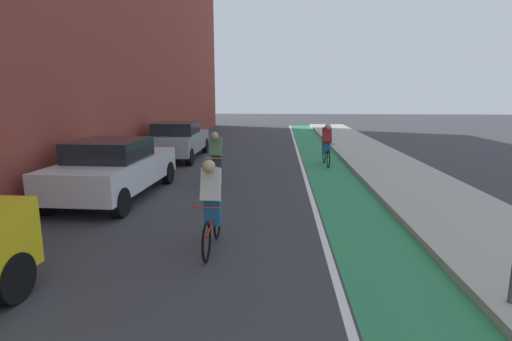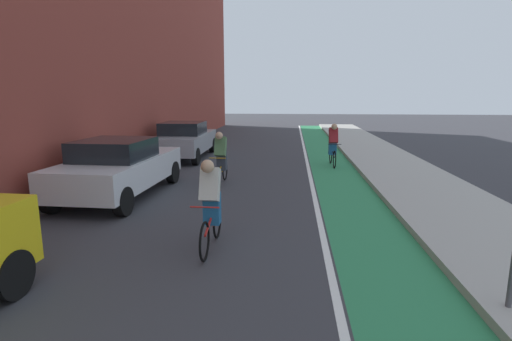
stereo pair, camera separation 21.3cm
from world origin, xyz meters
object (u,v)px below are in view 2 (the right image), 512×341
Objects in this scene: parked_sedan_white at (119,167)px; cyclist_trailing at (221,157)px; parked_sedan_silver at (185,140)px; cyclist_mid at (211,201)px; cyclist_far at (333,145)px.

parked_sedan_white is 2.69× the size of cyclist_trailing.
cyclist_mid is (3.13, -9.65, 0.06)m from parked_sedan_silver.
parked_sedan_white is 4.54m from cyclist_mid.
parked_sedan_silver is (0.00, 6.37, -0.00)m from parked_sedan_white.
parked_sedan_white is 2.64× the size of cyclist_far.
cyclist_trailing is 4.97m from cyclist_far.
cyclist_far is (2.91, 8.36, -0.04)m from cyclist_mid.
cyclist_trailing is (-0.73, 4.98, -0.04)m from cyclist_mid.
cyclist_far is at bearing 70.77° from cyclist_mid.
cyclist_far reaches higher than cyclist_trailing.
parked_sedan_silver is 2.64× the size of cyclist_mid.
cyclist_mid is 8.85m from cyclist_far.
parked_sedan_silver is at bearing 107.97° from cyclist_mid.
parked_sedan_silver is 10.15m from cyclist_mid.
cyclist_trailing reaches higher than parked_sedan_white.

